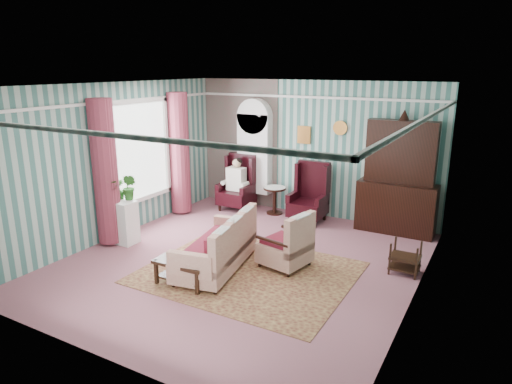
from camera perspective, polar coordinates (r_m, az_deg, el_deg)
The scene contains 17 objects.
floor at distance 7.75m, azimuth -1.78°, elevation -8.74°, with size 6.00×6.00×0.00m, color #894F59.
room_shell at distance 7.64m, azimuth -5.23°, elevation 6.59°, with size 5.53×6.02×2.91m.
bookcase at distance 10.41m, azimuth -0.21°, elevation 4.08°, with size 0.80×0.28×2.24m, color white.
dresser_hutch at distance 9.17m, azimuth 17.42°, elevation 2.17°, with size 1.50×0.56×2.36m, color black.
wingback_left at distance 10.32m, azimuth -2.48°, elevation 1.14°, with size 0.76×0.80×1.25m, color black.
wingback_right at distance 9.55m, azimuth 6.52°, elevation -0.14°, with size 0.76×0.80×1.25m, color black.
seated_woman at distance 10.33m, azimuth -2.47°, elevation 0.95°, with size 0.44×0.40×1.18m, color silver, non-canonical shape.
round_side_table at distance 10.11m, azimuth 2.35°, elevation -1.08°, with size 0.50×0.50×0.60m, color black.
nest_table at distance 7.63m, azimuth 18.16°, elevation -7.74°, with size 0.45×0.38×0.54m, color black.
plant_stand at distance 8.80m, azimuth -16.41°, elevation -3.59°, with size 0.55×0.35×0.80m, color silver.
rug at distance 7.38m, azimuth -0.96°, elevation -10.00°, with size 3.20×2.60×0.01m, color #501A1C.
sofa at distance 7.35m, azimuth -5.12°, elevation -5.99°, with size 1.81×1.07×1.00m, color #BDB793.
floral_armchair at distance 7.42m, azimuth 3.66°, elevation -5.74°, with size 0.78×0.72×1.00m, color #C1BB95.
coffee_table at distance 7.03m, azimuth -8.94°, elevation -9.83°, with size 0.84×0.50×0.39m, color black.
potted_plant_a at distance 8.57m, azimuth -17.69°, elevation 0.15°, with size 0.40×0.35×0.44m, color #1C4B17.
potted_plant_b at distance 8.64m, azimuth -15.54°, elevation 0.60°, with size 0.27×0.22×0.49m, color #254B17.
potted_plant_c at distance 8.78m, azimuth -16.77°, elevation 0.31°, with size 0.20×0.20×0.36m, color #1C581B.
Camera 1 is at (3.64, -6.06, 3.18)m, focal length 32.00 mm.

